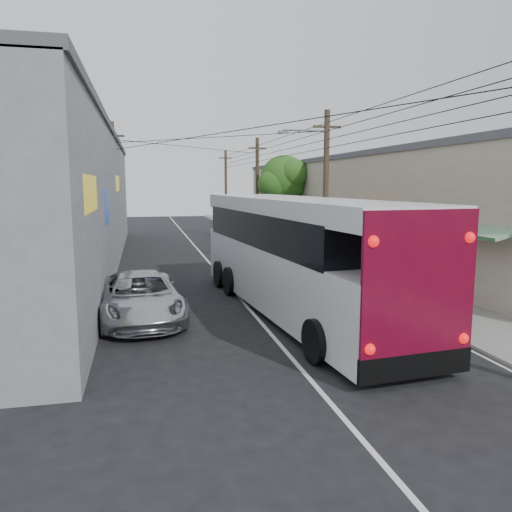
# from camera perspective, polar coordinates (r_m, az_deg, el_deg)

# --- Properties ---
(ground) EXTENTS (120.00, 120.00, 0.00)m
(ground) POSITION_cam_1_polar(r_m,az_deg,el_deg) (11.84, 6.28, -13.96)
(ground) COLOR black
(ground) RESTS_ON ground
(sidewalk) EXTENTS (3.00, 80.00, 0.12)m
(sidewalk) POSITION_cam_1_polar(r_m,az_deg,el_deg) (32.30, 5.59, 0.36)
(sidewalk) COLOR slate
(sidewalk) RESTS_ON ground
(building_right) EXTENTS (7.09, 40.00, 6.25)m
(building_right) POSITION_cam_1_polar(r_m,az_deg,el_deg) (35.53, 11.56, 5.96)
(building_right) COLOR #BEAE97
(building_right) RESTS_ON ground
(building_left) EXTENTS (7.20, 36.00, 7.25)m
(building_left) POSITION_cam_1_polar(r_m,az_deg,el_deg) (28.76, -22.68, 5.99)
(building_left) COLOR gray
(building_left) RESTS_ON ground
(utility_poles) EXTENTS (11.80, 45.28, 8.00)m
(utility_poles) POSITION_cam_1_polar(r_m,az_deg,el_deg) (31.41, -0.40, 7.63)
(utility_poles) COLOR #473828
(utility_poles) RESTS_ON ground
(street_tree) EXTENTS (4.40, 4.00, 6.60)m
(street_tree) POSITION_cam_1_polar(r_m,az_deg,el_deg) (37.85, 3.33, 8.54)
(street_tree) COLOR #3F2B19
(street_tree) RESTS_ON ground
(coach_bus) EXTENTS (4.20, 14.05, 3.99)m
(coach_bus) POSITION_cam_1_polar(r_m,az_deg,el_deg) (17.33, 4.42, 0.26)
(coach_bus) COLOR white
(coach_bus) RESTS_ON ground
(jeepney) EXTENTS (3.03, 5.77, 1.55)m
(jeepney) POSITION_cam_1_polar(r_m,az_deg,el_deg) (16.91, -13.09, -4.58)
(jeepney) COLOR silver
(jeepney) RESTS_ON ground
(parked_suv) EXTENTS (2.48, 6.03, 1.75)m
(parked_suv) POSITION_cam_1_polar(r_m,az_deg,el_deg) (29.74, 3.35, 1.29)
(parked_suv) COLOR gray
(parked_suv) RESTS_ON ground
(parked_car_mid) EXTENTS (1.78, 4.27, 1.44)m
(parked_car_mid) POSITION_cam_1_polar(r_m,az_deg,el_deg) (35.01, 0.45, 2.10)
(parked_car_mid) COLOR #26272B
(parked_car_mid) RESTS_ON ground
(parked_car_far) EXTENTS (1.78, 4.79, 1.56)m
(parked_car_far) POSITION_cam_1_polar(r_m,az_deg,el_deg) (39.19, -1.11, 2.85)
(parked_car_far) COLOR #222227
(parked_car_far) RESTS_ON ground
(pedestrian_near) EXTENTS (0.65, 0.48, 1.61)m
(pedestrian_near) POSITION_cam_1_polar(r_m,az_deg,el_deg) (26.15, 11.67, 0.30)
(pedestrian_near) COLOR #C16697
(pedestrian_near) RESTS_ON sidewalk
(pedestrian_far) EXTENTS (0.94, 0.88, 1.54)m
(pedestrian_far) POSITION_cam_1_polar(r_m,az_deg,el_deg) (29.13, 5.35, 1.15)
(pedestrian_far) COLOR #99B7DE
(pedestrian_far) RESTS_ON sidewalk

